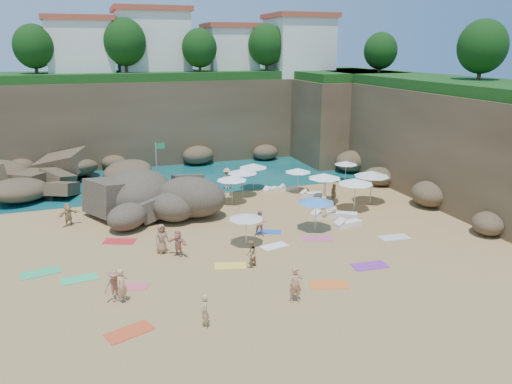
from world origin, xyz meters
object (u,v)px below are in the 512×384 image
object	(u,v)px
rock_outcrop	(165,216)
parasol_1	(298,170)
person_stand_1	(250,254)
person_stand_2	(227,179)
person_stand_3	(334,194)
parasol_0	(242,171)
person_stand_4	(324,206)
lounger_0	(288,188)
person_stand_6	(205,311)
parasol_2	(253,166)
person_stand_0	(122,286)
person_stand_5	(68,215)
flag_pole	(158,160)

from	to	relation	value
rock_outcrop	parasol_1	distance (m)	11.37
person_stand_1	person_stand_2	size ratio (longest dim) A/B	0.83
person_stand_2	person_stand_3	bearing A→B (deg)	139.19
parasol_0	person_stand_4	world-z (taller)	parasol_0
lounger_0	person_stand_3	xyz separation A→B (m)	(1.64, -4.79, 0.68)
person_stand_2	person_stand_3	xyz separation A→B (m)	(6.28, -6.48, -0.09)
rock_outcrop	person_stand_6	bearing A→B (deg)	-92.56
person_stand_2	person_stand_6	world-z (taller)	person_stand_2
person_stand_3	person_stand_6	distance (m)	18.34
parasol_1	person_stand_1	bearing A→B (deg)	-123.35
person_stand_2	parasol_2	bearing A→B (deg)	168.62
person_stand_1	person_stand_6	size ratio (longest dim) A/B	1.01
parasol_2	person_stand_4	distance (m)	8.46
rock_outcrop	person_stand_0	world-z (taller)	person_stand_0
person_stand_2	person_stand_5	bearing A→B (deg)	27.16
flag_pole	lounger_0	world-z (taller)	flag_pole
rock_outcrop	person_stand_0	distance (m)	12.16
person_stand_1	person_stand_4	world-z (taller)	same
parasol_0	person_stand_1	world-z (taller)	parasol_0
flag_pole	parasol_1	xyz separation A→B (m)	(10.42, -3.82, -0.76)
parasol_2	person_stand_5	world-z (taller)	parasol_2
person_stand_2	lounger_0	bearing A→B (deg)	165.11
person_stand_0	person_stand_2	distance (m)	18.99
rock_outcrop	parasol_2	distance (m)	9.17
person_stand_1	person_stand_4	bearing A→B (deg)	-173.13
rock_outcrop	person_stand_1	xyz separation A→B (m)	(2.98, -9.78, 0.74)
parasol_0	flag_pole	bearing A→B (deg)	149.40
parasol_2	lounger_0	bearing A→B (deg)	-22.62
person_stand_4	person_stand_6	world-z (taller)	person_stand_4
flag_pole	lounger_0	xyz separation A→B (m)	(9.92, -3.01, -2.44)
person_stand_4	person_stand_5	size ratio (longest dim) A/B	0.97
person_stand_0	person_stand_5	size ratio (longest dim) A/B	1.08
flag_pole	person_stand_2	distance (m)	5.68
person_stand_3	person_stand_5	bearing A→B (deg)	92.62
rock_outcrop	person_stand_4	xyz separation A→B (m)	(10.21, -3.77, 0.74)
person_stand_1	person_stand_2	distance (m)	14.93
person_stand_5	person_stand_2	bearing A→B (deg)	-5.36
parasol_0	person_stand_5	xyz separation A→B (m)	(-12.66, -2.70, -1.25)
person_stand_4	person_stand_5	distance (m)	16.82
parasol_1	person_stand_3	size ratio (longest dim) A/B	1.29
parasol_0	person_stand_4	xyz separation A→B (m)	(3.74, -6.46, -1.27)
rock_outcrop	person_stand_5	world-z (taller)	person_stand_5
parasol_2	person_stand_5	bearing A→B (deg)	-163.09
rock_outcrop	parasol_0	bearing A→B (deg)	22.63
person_stand_2	person_stand_5	distance (m)	12.97
parasol_1	flag_pole	bearing A→B (deg)	159.86
person_stand_5	person_stand_6	size ratio (longest dim) A/B	1.05
flag_pole	person_stand_3	world-z (taller)	flag_pole
parasol_2	person_stand_5	distance (m)	14.74
lounger_0	person_stand_1	size ratio (longest dim) A/B	1.05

